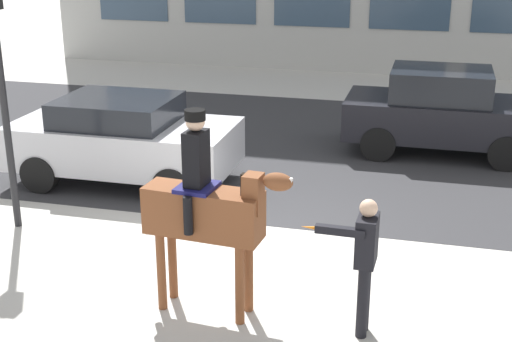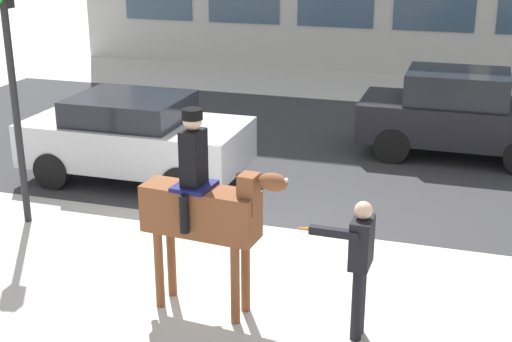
{
  "view_description": "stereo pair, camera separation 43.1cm",
  "coord_description": "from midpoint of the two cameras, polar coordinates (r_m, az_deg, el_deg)",
  "views": [
    {
      "loc": [
        2.46,
        -9.46,
        4.52
      ],
      "look_at": [
        0.35,
        -1.29,
        1.55
      ],
      "focal_mm": 50.0,
      "sensor_mm": 36.0,
      "label": 1
    },
    {
      "loc": [
        2.87,
        -9.35,
        4.52
      ],
      "look_at": [
        0.35,
        -1.29,
        1.55
      ],
      "focal_mm": 50.0,
      "sensor_mm": 36.0,
      "label": 2
    }
  ],
  "objects": [
    {
      "name": "ground_plane",
      "position": [
        10.77,
        -1.25,
        -5.44
      ],
      "size": [
        80.0,
        80.0,
        0.0
      ],
      "primitive_type": "plane",
      "color": "#B2AFA8"
    },
    {
      "name": "road_surface",
      "position": [
        15.09,
        3.61,
        1.93
      ],
      "size": [
        20.39,
        8.5,
        0.01
      ],
      "color": "#2D2D30",
      "rests_on": "ground_plane"
    },
    {
      "name": "mounted_horse_lead",
      "position": [
        8.36,
        -5.5,
        -3.0
      ],
      "size": [
        1.88,
        0.65,
        2.52
      ],
      "rotation": [
        0.0,
        0.0,
        -0.09
      ],
      "color": "brown",
      "rests_on": "ground_plane"
    },
    {
      "name": "pedestrian_bystander",
      "position": [
        8.06,
        7.15,
        -6.81
      ],
      "size": [
        0.83,
        0.43,
        1.66
      ],
      "rotation": [
        0.0,
        0.0,
        3.11
      ],
      "color": "black",
      "rests_on": "ground_plane"
    },
    {
      "name": "street_car_near_lane",
      "position": [
        13.1,
        -11.49,
        2.58
      ],
      "size": [
        3.98,
        2.0,
        1.56
      ],
      "color": "#B7B7BC",
      "rests_on": "ground_plane"
    },
    {
      "name": "street_car_far_lane",
      "position": [
        14.88,
        13.89,
        4.67
      ],
      "size": [
        3.91,
        1.87,
        1.74
      ],
      "color": "black",
      "rests_on": "ground_plane"
    }
  ]
}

